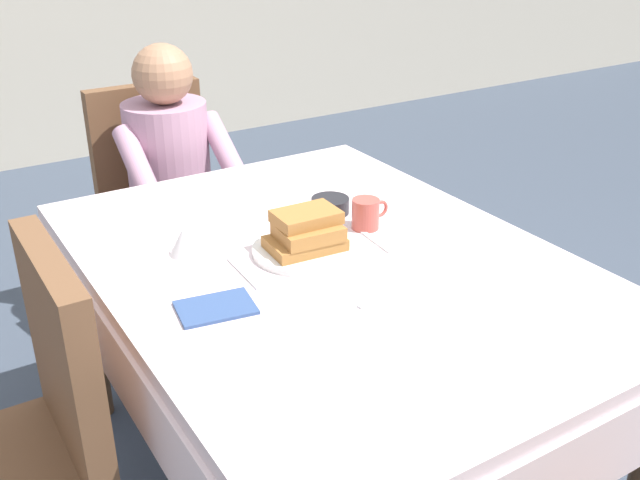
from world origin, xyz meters
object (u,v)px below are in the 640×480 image
chair_diner (161,192)px  spoon_near_edge (379,296)px  chair_left_side (28,431)px  syrup_pitcher (184,241)px  fork_left_of_plate (244,273)px  plate_breakfast (306,250)px  diner_person (173,171)px  breakfast_stack (307,232)px  cup_coffee (366,214)px  bowl_butter (330,205)px  dining_table_main (329,290)px  knife_right_of_plate (371,238)px

chair_diner → spoon_near_edge: size_ratio=6.20×
chair_left_side → syrup_pitcher: size_ratio=11.63×
fork_left_of_plate → plate_breakfast: bearing=-81.5°
syrup_pitcher → spoon_near_edge: bearing=-56.1°
diner_person → spoon_near_edge: (0.02, -1.23, 0.07)m
plate_breakfast → breakfast_stack: breakfast_stack is taller
cup_coffee → syrup_pitcher: bearing=167.2°
breakfast_stack → syrup_pitcher: (-0.27, 0.16, -0.02)m
breakfast_stack → fork_left_of_plate: size_ratio=1.10×
breakfast_stack → bowl_butter: size_ratio=1.80×
dining_table_main → bowl_butter: 0.32m
bowl_butter → fork_left_of_plate: size_ratio=0.61×
cup_coffee → spoon_near_edge: cup_coffee is taller
chair_diner → spoon_near_edge: (0.02, -1.39, 0.21)m
diner_person → breakfast_stack: diner_person is taller
diner_person → plate_breakfast: 0.95m
dining_table_main → breakfast_stack: size_ratio=7.70×
chair_left_side → spoon_near_edge: (0.77, -0.22, 0.21)m
chair_diner → cup_coffee: size_ratio=8.23×
chair_diner → breakfast_stack: 1.14m
dining_table_main → chair_diner: chair_diner is taller
plate_breakfast → bowl_butter: bearing=44.1°
breakfast_stack → bowl_butter: 0.27m
dining_table_main → chair_diner: bearing=91.2°
diner_person → syrup_pitcher: 0.85m
dining_table_main → fork_left_of_plate: 0.24m
cup_coffee → syrup_pitcher: cup_coffee is taller
breakfast_stack → cup_coffee: bearing=12.5°
bowl_butter → spoon_near_edge: 0.50m
syrup_pitcher → chair_left_side: bearing=-155.1°
cup_coffee → fork_left_of_plate: size_ratio=0.63×
chair_diner → diner_person: 0.21m
chair_diner → breakfast_stack: size_ratio=4.70×
chair_left_side → syrup_pitcher: (0.47, 0.22, 0.25)m
breakfast_stack → diner_person: bearing=89.7°
breakfast_stack → spoon_near_edge: 0.29m
cup_coffee → spoon_near_edge: size_ratio=0.75×
chair_left_side → knife_right_of_plate: chair_left_side is taller
diner_person → cup_coffee: diner_person is taller
chair_diner → syrup_pitcher: chair_diner is taller
syrup_pitcher → dining_table_main: bearing=-36.1°
dining_table_main → diner_person: size_ratio=1.36×
chair_left_side → fork_left_of_plate: 0.59m
dining_table_main → chair_diner: (-0.03, 1.17, -0.12)m
dining_table_main → bowl_butter: (0.16, 0.25, 0.11)m
breakfast_stack → spoon_near_edge: breakfast_stack is taller
dining_table_main → breakfast_stack: breakfast_stack is taller
dining_table_main → knife_right_of_plate: size_ratio=7.62×
spoon_near_edge → breakfast_stack: bearing=80.2°
diner_person → plate_breakfast: bearing=89.8°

